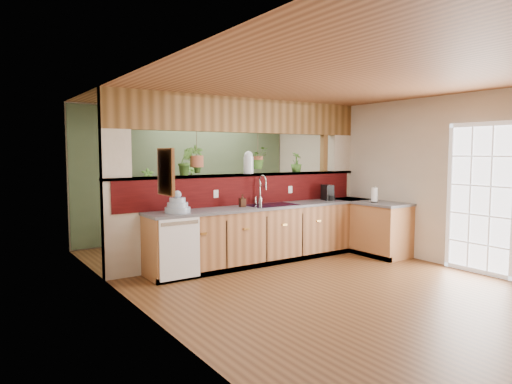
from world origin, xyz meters
TOP-DOWN VIEW (x-y plane):
  - ground at (0.00, 0.00)m, footprint 4.60×7.00m
  - ceiling at (0.00, 0.00)m, footprint 4.60×7.00m
  - wall_back at (0.00, 3.50)m, footprint 4.60×0.02m
  - wall_left at (-2.30, 0.00)m, footprint 0.02×7.00m
  - wall_right at (2.30, 0.00)m, footprint 0.02×7.00m
  - pass_through_partition at (0.03, 1.35)m, footprint 4.60×0.21m
  - pass_through_ledge at (0.00, 1.35)m, footprint 4.60×0.21m
  - header_beam at (0.00, 1.35)m, footprint 4.60×0.15m
  - sage_backwall at (0.00, 3.48)m, footprint 4.55×0.02m
  - countertop at (0.84, 0.87)m, footprint 4.14×1.52m
  - dishwasher at (-1.48, 0.66)m, footprint 0.58×0.03m
  - navy_sink at (0.25, 0.98)m, footprint 0.82×0.50m
  - french_door at (2.27, -1.30)m, footprint 0.06×1.02m
  - framed_print at (-2.27, -0.80)m, footprint 0.04×0.35m
  - faucet at (0.16, 1.13)m, footprint 0.21×0.21m
  - dish_stack at (-1.38, 0.93)m, footprint 0.35×0.35m
  - soap_dispenser at (-0.27, 1.01)m, footprint 0.10×0.10m
  - coffee_maker at (1.50, 1.02)m, footprint 0.14×0.24m
  - paper_towel at (1.89, 0.31)m, footprint 0.12×0.12m
  - glass_jar at (0.06, 1.35)m, footprint 0.16×0.16m
  - ledge_plant_left at (-1.06, 1.35)m, footprint 0.27×0.24m
  - ledge_plant_right at (1.06, 1.35)m, footprint 0.25×0.25m
  - hanging_plant_a at (-0.87, 1.35)m, footprint 0.24×0.20m
  - hanging_plant_b at (0.24, 1.35)m, footprint 0.36×0.33m
  - shelving_console at (-0.45, 3.25)m, footprint 1.55×0.80m
  - shelf_plant_a at (-0.93, 3.25)m, footprint 0.25×0.19m
  - shelf_plant_b at (-0.05, 3.25)m, footprint 0.29×0.29m
  - floor_plant at (1.39, 2.43)m, footprint 0.92×0.86m

SIDE VIEW (x-z plane):
  - ground at x=0.00m, z-range -0.01..0.01m
  - floor_plant at x=1.39m, z-range 0.00..0.82m
  - countertop at x=0.84m, z-range 0.00..0.90m
  - dishwasher at x=-1.48m, z-range 0.05..0.87m
  - shelving_console at x=-0.45m, z-range 0.00..1.00m
  - navy_sink at x=0.25m, z-range 0.73..0.91m
  - dish_stack at x=-1.38m, z-range 0.84..1.15m
  - soap_dispenser at x=-0.27m, z-range 0.90..1.09m
  - paper_towel at x=1.89m, z-range 0.89..1.15m
  - coffee_maker at x=1.50m, z-range 0.89..1.16m
  - french_door at x=2.27m, z-range -0.03..2.13m
  - faucet at x=0.16m, z-range 0.92..1.40m
  - pass_through_partition at x=0.03m, z-range -0.11..2.49m
  - shelf_plant_a at x=-0.93m, z-range 1.00..1.45m
  - shelf_plant_b at x=-0.05m, z-range 1.00..1.46m
  - wall_back at x=0.00m, z-range 0.00..2.60m
  - wall_left at x=-2.30m, z-range 0.00..2.60m
  - wall_right at x=2.30m, z-range 0.00..2.60m
  - sage_backwall at x=0.00m, z-range 0.02..2.58m
  - pass_through_ledge at x=0.00m, z-range 1.35..1.39m
  - framed_print at x=-2.27m, z-range 1.32..1.78m
  - ledge_plant_right at x=1.06m, z-range 1.39..1.74m
  - glass_jar at x=0.06m, z-range 1.39..1.76m
  - ledge_plant_left at x=-1.06m, z-range 1.39..1.80m
  - hanging_plant_a at x=-0.87m, z-range 1.50..2.05m
  - hanging_plant_b at x=0.24m, z-range 1.54..2.06m
  - header_beam at x=0.00m, z-range 2.05..2.60m
  - ceiling at x=0.00m, z-range 2.60..2.60m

